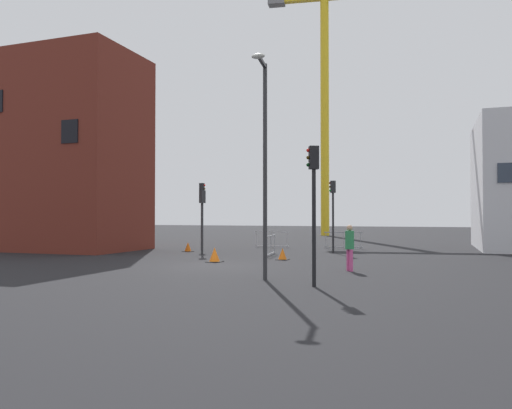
# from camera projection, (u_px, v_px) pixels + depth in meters

# --- Properties ---
(ground) EXTENTS (160.00, 160.00, 0.00)m
(ground) POSITION_uv_depth(u_px,v_px,m) (214.00, 266.00, 21.29)
(ground) COLOR black
(brick_building) EXTENTS (8.90, 6.08, 12.08)m
(brick_building) POSITION_uv_depth(u_px,v_px,m) (68.00, 153.00, 31.34)
(brick_building) COLOR maroon
(brick_building) RESTS_ON ground
(construction_crane) EXTENTS (17.07, 3.54, 26.35)m
(construction_crane) POSITION_uv_depth(u_px,v_px,m) (328.00, 77.00, 53.90)
(construction_crane) COLOR yellow
(construction_crane) RESTS_ON ground
(streetlamp_tall) EXTENTS (0.47, 1.40, 7.24)m
(streetlamp_tall) POSITION_uv_depth(u_px,v_px,m) (264.00, 153.00, 16.62)
(streetlamp_tall) COLOR #2D2D30
(streetlamp_tall) RESTS_ON ground
(traffic_light_verge) EXTENTS (0.38, 0.27, 4.15)m
(traffic_light_verge) POSITION_uv_depth(u_px,v_px,m) (202.00, 205.00, 31.09)
(traffic_light_verge) COLOR #232326
(traffic_light_verge) RESTS_ON ground
(traffic_light_corner) EXTENTS (0.39, 0.32, 4.15)m
(traffic_light_corner) POSITION_uv_depth(u_px,v_px,m) (333.00, 205.00, 28.96)
(traffic_light_corner) COLOR #232326
(traffic_light_corner) RESTS_ON ground
(traffic_light_far) EXTENTS (0.39, 0.34, 4.25)m
(traffic_light_far) POSITION_uv_depth(u_px,v_px,m) (314.00, 193.00, 15.17)
(traffic_light_far) COLOR black
(traffic_light_far) RESTS_ON ground
(traffic_light_median) EXTENTS (0.33, 0.39, 3.54)m
(traffic_light_median) POSITION_uv_depth(u_px,v_px,m) (202.00, 211.00, 27.88)
(traffic_light_median) COLOR #2D2D30
(traffic_light_median) RESTS_ON ground
(pedestrian_walking) EXTENTS (0.34, 0.34, 1.78)m
(pedestrian_walking) POSITION_uv_depth(u_px,v_px,m) (350.00, 244.00, 19.33)
(pedestrian_walking) COLOR #D14C8C
(pedestrian_walking) RESTS_ON ground
(safety_barrier_right_run) EXTENTS (2.47, 0.24, 1.08)m
(safety_barrier_right_run) POSITION_uv_depth(u_px,v_px,m) (343.00, 240.00, 32.33)
(safety_barrier_right_run) COLOR gray
(safety_barrier_right_run) RESTS_ON ground
(safety_barrier_mid_span) EXTENTS (0.39, 2.52, 1.08)m
(safety_barrier_mid_span) POSITION_uv_depth(u_px,v_px,m) (271.00, 245.00, 26.84)
(safety_barrier_mid_span) COLOR gray
(safety_barrier_mid_span) RESTS_ON ground
(safety_barrier_front) EXTENTS (2.32, 0.21, 1.08)m
(safety_barrier_front) POSITION_uv_depth(u_px,v_px,m) (272.00, 239.00, 33.53)
(safety_barrier_front) COLOR #B2B5BA
(safety_barrier_front) RESTS_ON ground
(traffic_cone_on_verge) EXTENTS (0.56, 0.56, 0.57)m
(traffic_cone_on_verge) POSITION_uv_depth(u_px,v_px,m) (283.00, 254.00, 24.24)
(traffic_cone_on_verge) COLOR black
(traffic_cone_on_verge) RESTS_ON ground
(traffic_cone_orange) EXTENTS (0.56, 0.56, 0.56)m
(traffic_cone_orange) POSITION_uv_depth(u_px,v_px,m) (188.00, 247.00, 29.71)
(traffic_cone_orange) COLOR black
(traffic_cone_orange) RESTS_ON ground
(traffic_cone_by_barrier) EXTENTS (0.67, 0.67, 0.67)m
(traffic_cone_by_barrier) POSITION_uv_depth(u_px,v_px,m) (215.00, 255.00, 23.12)
(traffic_cone_by_barrier) COLOR black
(traffic_cone_by_barrier) RESTS_ON ground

